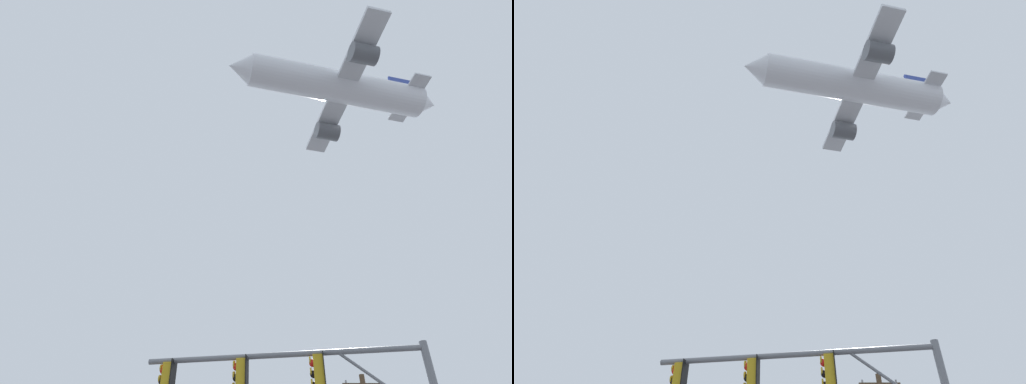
{
  "view_description": "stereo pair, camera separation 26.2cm",
  "coord_description": "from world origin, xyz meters",
  "views": [
    {
      "loc": [
        0.91,
        -4.44,
        1.64
      ],
      "look_at": [
        1.07,
        11.85,
        15.43
      ],
      "focal_mm": 29.04,
      "sensor_mm": 36.0,
      "label": 1
    },
    {
      "loc": [
        1.17,
        -4.44,
        1.64
      ],
      "look_at": [
        1.07,
        11.85,
        15.43
      ],
      "focal_mm": 29.04,
      "sensor_mm": 36.0,
      "label": 2
    }
  ],
  "objects": [
    {
      "name": "airplane",
      "position": [
        9.23,
        20.16,
        36.25
      ],
      "size": [
        21.82,
        16.86,
        5.96
      ],
      "color": "white"
    }
  ]
}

